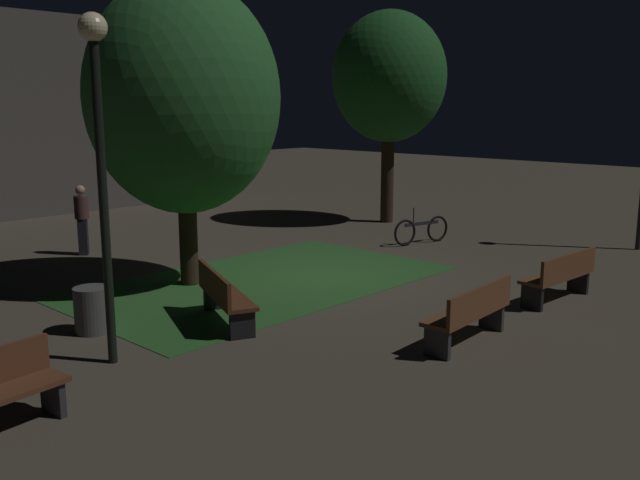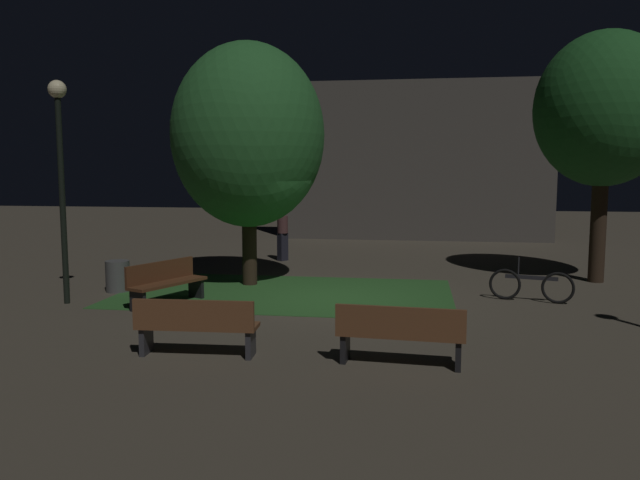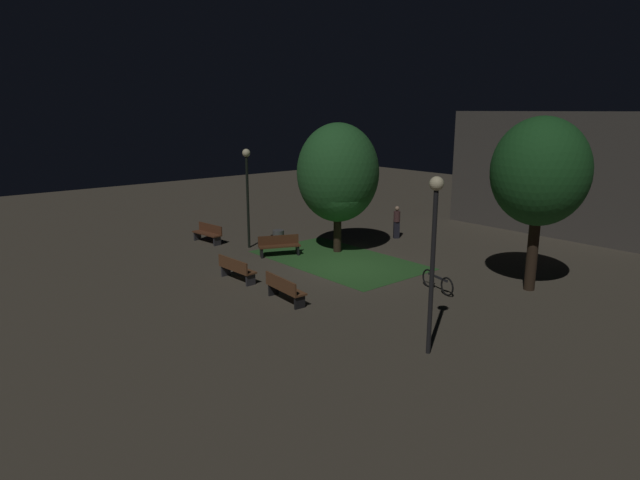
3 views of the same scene
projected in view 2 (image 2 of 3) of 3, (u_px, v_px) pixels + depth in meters
ground_plane at (334, 300)px, 13.21m from camera, size 60.00×60.00×0.00m
grass_lawn at (286, 293)px, 13.94m from camera, size 7.34×4.29×0.01m
bench_path_side at (196, 325)px, 9.18m from camera, size 1.82×0.56×0.88m
bench_corner at (400, 333)px, 8.73m from camera, size 1.83×0.61×0.88m
bench_by_lamp at (166, 281)px, 12.74m from camera, size 1.17×1.84×0.88m
tree_left_canopy at (248, 136)px, 14.58m from camera, size 3.58×3.58×5.69m
tree_lawn_side at (604, 110)px, 14.88m from camera, size 3.26×3.26×6.03m
lamp_post_near_wall at (60, 153)px, 12.55m from camera, size 0.36×0.36×4.52m
trash_bin at (118, 276)px, 14.11m from camera, size 0.53×0.53×0.70m
bicycle at (531, 285)px, 13.03m from camera, size 1.68×0.49×0.93m
pedestrian at (283, 233)px, 18.82m from camera, size 0.33×0.34×1.61m
building_wall_backdrop at (417, 161)px, 24.19m from camera, size 10.30×0.80×6.14m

